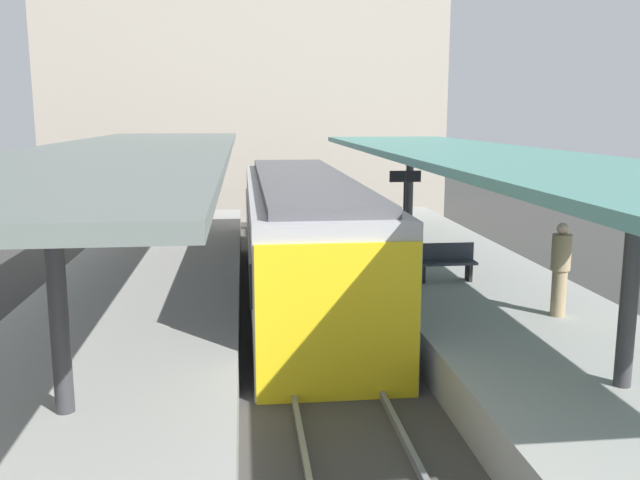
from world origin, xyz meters
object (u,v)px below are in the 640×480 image
at_px(commuter_train, 303,239).
at_px(passenger_near_bench, 560,268).
at_px(platform_sign, 405,191).
at_px(platform_bench, 445,261).

distance_m(commuter_train, passenger_near_bench, 6.46).
height_order(platform_sign, passenger_near_bench, platform_sign).
distance_m(commuter_train, platform_bench, 3.57).
distance_m(commuter_train, platform_sign, 3.95).
height_order(platform_bench, passenger_near_bench, passenger_near_bench).
bearing_deg(commuter_train, platform_sign, 36.26).
xyz_separation_m(commuter_train, platform_bench, (3.11, -1.74, -0.26)).
distance_m(platform_bench, platform_sign, 4.18).
bearing_deg(platform_sign, passenger_near_bench, -79.17).
relative_size(platform_sign, passenger_near_bench, 1.23).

